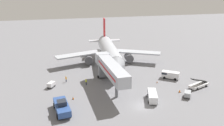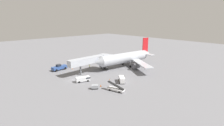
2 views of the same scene
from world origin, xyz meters
The scene contains 14 objects.
ground_plane centered at (0.00, 0.00, 0.00)m, with size 300.00×300.00×0.00m, color slate.
airplane_at_gate centered at (0.47, 28.66, 4.42)m, with size 34.89×34.45×13.31m.
jet_bridge centered at (-3.89, 11.05, 5.23)m, with size 3.80×19.68×6.99m.
pushback_tug centered at (-16.21, 1.82, 1.26)m, with size 3.42×7.21×2.74m.
belt_loader_truck centered at (17.85, 5.11, 0.74)m, with size 6.09×3.64×2.90m.
service_van_far_left centered at (13.66, 12.23, 1.15)m, with size 4.84×4.33×2.00m.
service_van_near_center centered at (3.61, 1.92, 1.10)m, with size 3.46×5.53×1.89m.
baggage_cart_rear_right centered at (-18.21, 14.75, 0.76)m, with size 2.15×2.44×1.37m.
baggage_cart_mid_center centered at (11.98, 1.02, 0.78)m, with size 2.46×2.64×1.41m.
ground_crew_worker_foreground centered at (-14.31, 17.31, 0.89)m, with size 0.44×0.44×1.68m.
ground_crew_worker_midground centered at (-9.43, 13.99, 0.93)m, with size 0.40×0.40×1.76m.
safety_cone_alpha centered at (8.92, 10.34, 0.24)m, with size 0.32×0.32×0.49m.
safety_cone_bravo centered at (-13.54, 6.84, 0.32)m, with size 0.42×0.42×0.64m.
safety_cone_charlie centered at (11.68, 3.77, 0.37)m, with size 0.50×0.50×0.76m.
Camera 1 is at (-16.87, -39.27, 23.86)m, focal length 35.90 mm.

